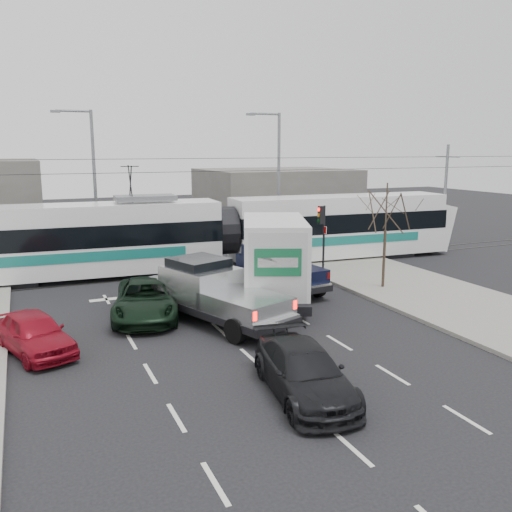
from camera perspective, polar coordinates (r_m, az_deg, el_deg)
name	(u,v)px	position (r m, az deg, el deg)	size (l,w,h in m)	color
ground	(261,324)	(21.26, 0.48, -7.18)	(120.00, 120.00, 0.00)	black
sidewalk_right	(441,298)	(26.06, 18.94, -4.16)	(6.00, 60.00, 0.15)	gray
rails	(188,272)	(30.35, -7.19, -1.63)	(60.00, 1.60, 0.03)	#33302D
building_right	(275,198)	(47.19, 2.02, 6.08)	(12.00, 10.00, 5.00)	slate
bare_tree	(386,212)	(26.39, 13.54, 4.56)	(2.40, 2.40, 5.00)	#47382B
traffic_signal	(322,224)	(29.20, 6.97, 3.32)	(0.44, 0.44, 3.60)	black
street_lamp_near	(276,174)	(35.99, 2.14, 8.66)	(2.38, 0.25, 9.00)	slate
street_lamp_far	(91,176)	(34.71, -16.95, 8.09)	(2.38, 0.25, 9.00)	slate
catenary	(186,202)	(29.73, -7.37, 5.66)	(60.00, 0.20, 7.00)	black
tram	(224,232)	(30.92, -3.39, 2.55)	(28.56, 4.48, 5.81)	white
silver_pickup	(213,291)	(21.41, -4.60, -3.74)	(4.40, 7.00, 2.41)	black
box_truck	(273,260)	(24.01, 1.84, -0.44)	(5.24, 7.96, 3.77)	black
navy_pickup	(277,266)	(26.21, 2.21, -1.03)	(2.65, 5.75, 2.34)	black
green_car	(146,299)	(22.38, -11.48, -4.47)	(2.47, 5.36, 1.49)	black
red_car	(34,333)	(19.60, -22.31, -7.52)	(1.64, 4.09, 1.39)	maroon
dark_car	(304,372)	(15.27, 5.08, -12.04)	(1.93, 4.75, 1.38)	black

